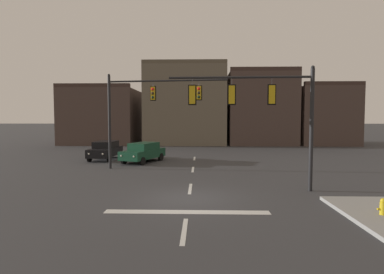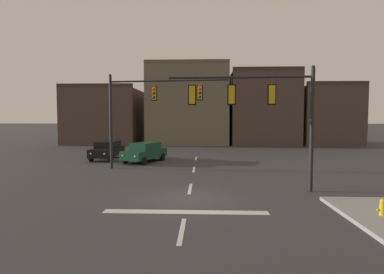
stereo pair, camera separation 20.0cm
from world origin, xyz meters
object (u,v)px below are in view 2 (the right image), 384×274
(signal_mast_near_side, at_px, (263,105))
(fire_hydrant, at_px, (383,210))
(car_lot_nearside, at_px, (107,150))
(signal_mast_far_side, at_px, (144,104))
(car_lot_middle, at_px, (145,152))

(signal_mast_near_side, relative_size, fire_hydrant, 9.56)
(fire_hydrant, bearing_deg, car_lot_nearside, 133.42)
(signal_mast_near_side, bearing_deg, car_lot_nearside, 135.09)
(car_lot_nearside, height_order, fire_hydrant, car_lot_nearside)
(signal_mast_far_side, distance_m, car_lot_nearside, 7.71)
(fire_hydrant, bearing_deg, signal_mast_near_side, 128.59)
(signal_mast_far_side, xyz_separation_m, car_lot_middle, (-0.68, 3.57, -3.78))
(signal_mast_near_side, height_order, car_lot_nearside, signal_mast_near_side)
(signal_mast_far_side, height_order, car_lot_middle, signal_mast_far_side)
(signal_mast_near_side, relative_size, signal_mast_far_side, 0.85)
(signal_mast_near_side, xyz_separation_m, car_lot_middle, (-7.80, 9.81, -3.43))
(car_lot_middle, xyz_separation_m, fire_hydrant, (11.28, -14.17, -0.53))
(signal_mast_far_side, relative_size, fire_hydrant, 11.26)
(car_lot_nearside, height_order, car_lot_middle, same)
(signal_mast_far_side, distance_m, fire_hydrant, 15.60)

